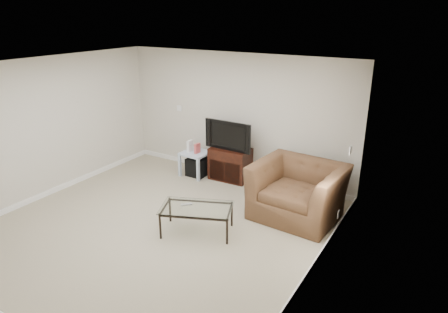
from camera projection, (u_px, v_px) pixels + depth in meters
The scene contains 18 objects.
floor at pixel (159, 226), 6.37m from camera, with size 5.00×5.00×0.00m, color tan.
ceiling at pixel (148, 67), 5.51m from camera, with size 5.00×5.00×0.00m, color white.
wall_back at pixel (236, 116), 7.95m from camera, with size 5.00×0.02×2.50m, color silver.
wall_left at pixel (46, 128), 7.15m from camera, with size 0.02×5.00×2.50m, color silver.
wall_right at pixel (316, 188), 4.73m from camera, with size 0.02×5.00×2.50m, color silver.
plate_back at pixel (179, 108), 8.62m from camera, with size 0.12×0.02×0.12m, color white.
plate_right_switch at pixel (350, 150), 6.02m from camera, with size 0.02×0.09×0.13m, color white.
plate_right_outlet at pixel (338, 214), 6.11m from camera, with size 0.02×0.08×0.12m, color white.
tv_stand at pixel (231, 163), 8.07m from camera, with size 0.78×0.54×0.65m, color black, non-canonical shape.
dvd_player at pixel (230, 154), 7.96m from camera, with size 0.41×0.29×0.06m, color black.
television at pixel (230, 135), 7.83m from camera, with size 0.94×0.19×0.58m, color black.
side_table at pixel (196, 164), 8.27m from camera, with size 0.53×0.53×0.50m, color silver, non-canonical shape.
subwoofer at pixel (198, 167), 8.29m from camera, with size 0.39×0.39×0.39m, color black.
game_console at pixel (190, 146), 8.19m from camera, with size 0.05×0.17×0.23m, color white.
game_case at pixel (197, 148), 8.10m from camera, with size 0.05×0.15×0.20m, color #CC4C4C.
recliner at pixel (298, 182), 6.49m from camera, with size 1.39×0.90×1.21m, color brown.
coffee_table at pixel (197, 220), 6.12m from camera, with size 1.08×0.61×0.42m, color black, non-canonical shape.
remote at pixel (187, 204), 6.12m from camera, with size 0.17×0.05×0.02m, color #B2B2B7.
Camera 1 is at (3.78, -4.26, 3.23)m, focal length 32.00 mm.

